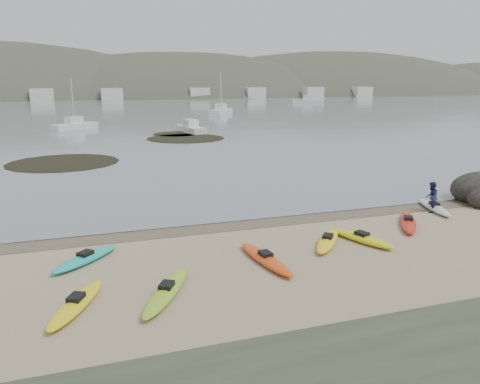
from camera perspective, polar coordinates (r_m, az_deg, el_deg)
name	(u,v)px	position (r m, az deg, el deg)	size (l,w,h in m)	color
ground	(240,221)	(23.32, 0.00, -3.59)	(600.00, 600.00, 0.00)	tan
wet_sand	(242,223)	(23.05, 0.23, -3.78)	(60.00, 60.00, 0.00)	brown
water	(94,90)	(321.31, -17.41, 11.73)	(1200.00, 1200.00, 0.00)	slate
kayaks	(255,252)	(18.79, 1.89, -7.36)	(23.30, 9.35, 0.34)	yellow
person_east	(431,197)	(26.71, 22.29, -0.57)	(0.80, 0.62, 1.64)	navy
kelp_mats	(144,145)	(51.15, -11.58, 5.59)	(22.49, 25.68, 0.04)	black
moored_boats	(137,110)	(103.54, -12.41, 9.76)	(112.13, 71.46, 1.28)	silver
far_hills	(190,130)	(221.25, -6.15, 7.57)	(550.00, 135.00, 80.00)	#384235
far_town	(123,94)	(166.74, -14.10, 11.49)	(199.00, 5.00, 4.00)	beige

